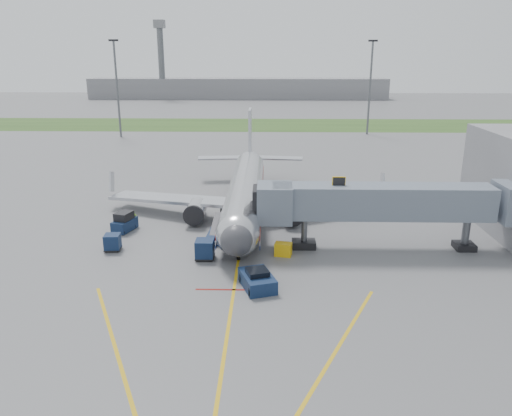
{
  "coord_description": "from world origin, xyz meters",
  "views": [
    {
      "loc": [
        2.6,
        -39.0,
        17.52
      ],
      "look_at": [
        1.43,
        7.18,
        3.2
      ],
      "focal_mm": 35.0,
      "sensor_mm": 36.0,
      "label": 1
    }
  ],
  "objects_px": {
    "belt_loader": "(216,235)",
    "airliner": "(245,191)",
    "baggage_tug": "(124,222)",
    "ramp_worker": "(134,219)",
    "pushback_tug": "(257,280)"
  },
  "relations": [
    {
      "from": "pushback_tug",
      "to": "belt_loader",
      "type": "relative_size",
      "value": 0.95
    },
    {
      "from": "baggage_tug",
      "to": "ramp_worker",
      "type": "xyz_separation_m",
      "value": [
        0.72,
        0.99,
        0.03
      ]
    },
    {
      "from": "pushback_tug",
      "to": "belt_loader",
      "type": "bearing_deg",
      "value": 112.47
    },
    {
      "from": "belt_loader",
      "to": "pushback_tug",
      "type": "bearing_deg",
      "value": -67.53
    },
    {
      "from": "airliner",
      "to": "pushback_tug",
      "type": "xyz_separation_m",
      "value": [
        1.8,
        -18.75,
        -2.02
      ]
    },
    {
      "from": "ramp_worker",
      "to": "belt_loader",
      "type": "bearing_deg",
      "value": -64.63
    },
    {
      "from": "baggage_tug",
      "to": "belt_loader",
      "type": "height_order",
      "value": "belt_loader"
    },
    {
      "from": "pushback_tug",
      "to": "baggage_tug",
      "type": "xyz_separation_m",
      "value": [
        -14.0,
        12.75,
        0.26
      ]
    },
    {
      "from": "pushback_tug",
      "to": "ramp_worker",
      "type": "distance_m",
      "value": 19.11
    },
    {
      "from": "belt_loader",
      "to": "airliner",
      "type": "bearing_deg",
      "value": 73.32
    },
    {
      "from": "baggage_tug",
      "to": "ramp_worker",
      "type": "distance_m",
      "value": 1.23
    },
    {
      "from": "airliner",
      "to": "belt_loader",
      "type": "relative_size",
      "value": 8.24
    },
    {
      "from": "airliner",
      "to": "ramp_worker",
      "type": "xyz_separation_m",
      "value": [
        -11.48,
        -5.01,
        -1.72
      ]
    },
    {
      "from": "baggage_tug",
      "to": "belt_loader",
      "type": "relative_size",
      "value": 0.74
    },
    {
      "from": "airliner",
      "to": "pushback_tug",
      "type": "distance_m",
      "value": 18.94
    }
  ]
}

